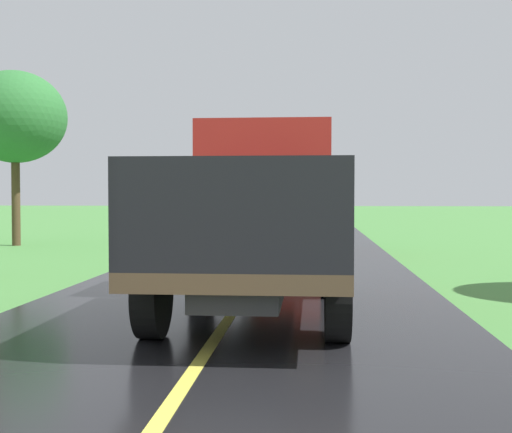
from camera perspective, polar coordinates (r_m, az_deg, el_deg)
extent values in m
cube|color=#2D2D30|center=(9.12, -0.02, -4.65)|extent=(0.90, 5.51, 0.24)
cube|color=brown|center=(9.10, -0.02, -3.40)|extent=(2.30, 5.80, 0.20)
cube|color=red|center=(11.01, 0.84, 2.99)|extent=(2.10, 1.90, 1.90)
cube|color=black|center=(11.97, 1.16, 4.50)|extent=(1.78, 0.02, 0.76)
cube|color=#232328|center=(8.27, -8.28, 0.56)|extent=(0.08, 3.85, 1.10)
cube|color=#232328|center=(8.06, 7.28, 0.53)|extent=(0.08, 3.85, 1.10)
cube|color=#232328|center=(6.22, -2.25, 0.14)|extent=(2.30, 0.08, 1.10)
cube|color=#232328|center=(9.97, 0.43, 0.81)|extent=(2.30, 0.08, 1.10)
cylinder|color=black|center=(11.04, -4.67, -4.03)|extent=(0.28, 1.00, 1.00)
cylinder|color=black|center=(10.89, 6.32, -4.12)|extent=(0.28, 1.00, 1.00)
cylinder|color=black|center=(7.74, -8.86, -6.60)|extent=(0.28, 1.00, 1.00)
cylinder|color=black|center=(7.52, 6.99, -6.83)|extent=(0.28, 1.00, 1.00)
ellipsoid|color=#9FB530|center=(6.80, 5.89, -0.29)|extent=(0.41, 0.38, 0.44)
ellipsoid|color=#90C827|center=(9.12, 1.82, -1.75)|extent=(0.51, 0.61, 0.37)
ellipsoid|color=#9BCB1D|center=(8.32, 2.71, 0.14)|extent=(0.51, 0.60, 0.41)
ellipsoid|color=#98BE2A|center=(9.16, 2.14, -1.70)|extent=(0.54, 0.49, 0.52)
ellipsoid|color=#93B72C|center=(6.75, 2.86, -2.98)|extent=(0.44, 0.48, 0.44)
ellipsoid|color=#9CBA1D|center=(7.80, 5.39, 0.18)|extent=(0.54, 0.68, 0.51)
ellipsoid|color=#9BC420|center=(9.57, 0.49, -1.26)|extent=(0.43, 0.47, 0.52)
ellipsoid|color=#8CC434|center=(8.96, -5.33, 0.26)|extent=(0.54, 0.59, 0.50)
cube|color=#2D2D30|center=(20.21, 3.54, -1.04)|extent=(0.90, 5.51, 0.24)
cube|color=brown|center=(20.20, 3.54, -0.48)|extent=(2.30, 5.80, 0.20)
cube|color=#197A4C|center=(22.13, 3.66, 2.45)|extent=(2.10, 1.90, 1.90)
cube|color=black|center=(23.09, 3.71, 3.25)|extent=(1.78, 0.02, 0.76)
cube|color=maroon|center=(19.27, 0.17, 1.34)|extent=(0.08, 3.85, 1.10)
cube|color=maroon|center=(19.22, 6.79, 1.33)|extent=(0.08, 3.85, 1.10)
cube|color=maroon|center=(17.33, 3.33, 1.28)|extent=(2.30, 0.08, 1.10)
cube|color=maroon|center=(21.09, 3.60, 1.39)|extent=(2.30, 0.08, 1.10)
cylinder|color=black|center=(22.06, 0.91, -1.05)|extent=(0.28, 1.00, 1.00)
cylinder|color=black|center=(22.01, 6.38, -1.07)|extent=(0.28, 1.00, 1.00)
cylinder|color=black|center=(18.68, 0.20, -1.59)|extent=(0.28, 1.00, 1.00)
cylinder|color=black|center=(18.63, 6.66, -1.61)|extent=(0.28, 1.00, 1.00)
ellipsoid|color=#8EC427|center=(19.63, 1.23, 0.36)|extent=(0.43, 0.39, 0.49)
ellipsoid|color=#8BC133|center=(19.45, 1.10, 0.15)|extent=(0.41, 0.45, 0.52)
ellipsoid|color=#8CC61E|center=(20.11, 3.37, 1.24)|extent=(0.48, 0.60, 0.40)
ellipsoid|color=#8CBE2E|center=(19.29, 4.23, 1.24)|extent=(0.59, 0.63, 0.39)
ellipsoid|color=#91BE25|center=(18.60, 6.09, 2.21)|extent=(0.49, 0.62, 0.41)
ellipsoid|color=#9DB833|center=(19.07, 5.01, 1.20)|extent=(0.54, 0.57, 0.39)
ellipsoid|color=#8EC734|center=(18.48, 1.34, 1.25)|extent=(0.56, 0.56, 0.40)
cylinder|color=#4C3823|center=(23.72, -19.86, 1.20)|extent=(0.28, 0.28, 2.94)
ellipsoid|color=#2D7033|center=(23.86, -19.94, 8.02)|extent=(3.41, 3.41, 3.07)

